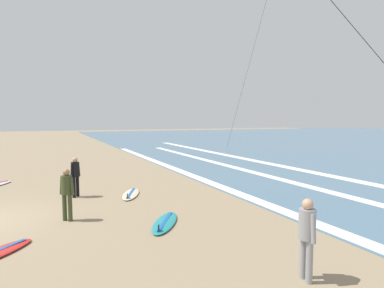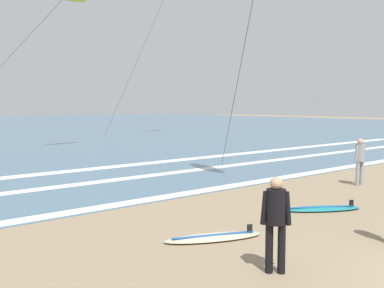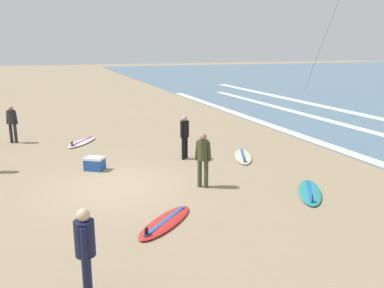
{
  "view_description": "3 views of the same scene",
  "coord_description": "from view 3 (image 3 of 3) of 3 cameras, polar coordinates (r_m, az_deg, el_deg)",
  "views": [
    {
      "loc": [
        11.21,
        1.84,
        3.1
      ],
      "look_at": [
        0.8,
        6.58,
        2.21
      ],
      "focal_mm": 29.92,
      "sensor_mm": 36.0,
      "label": 1
    },
    {
      "loc": [
        -8.18,
        -2.01,
        2.79
      ],
      "look_at": [
        -0.42,
        6.82,
        1.78
      ],
      "focal_mm": 44.6,
      "sensor_mm": 36.0,
      "label": 2
    },
    {
      "loc": [
        11.35,
        -1.75,
        4.01
      ],
      "look_at": [
        -0.81,
        2.64,
        0.86
      ],
      "focal_mm": 37.95,
      "sensor_mm": 36.0,
      "label": 3
    }
  ],
  "objects": [
    {
      "name": "surfer_left_near",
      "position": [
        14.54,
        -1.04,
        1.55
      ],
      "size": [
        0.41,
        0.44,
        1.6
      ],
      "color": "black",
      "rests_on": "ground"
    },
    {
      "name": "surfer_left_far",
      "position": [
        18.57,
        -23.98,
        3.03
      ],
      "size": [
        0.32,
        0.5,
        1.6
      ],
      "color": "#232328",
      "rests_on": "ground"
    },
    {
      "name": "surfboard_near_water",
      "position": [
        15.02,
        7.19,
        -1.74
      ],
      "size": [
        2.17,
        1.36,
        0.25
      ],
      "color": "beige",
      "rests_on": "ground"
    },
    {
      "name": "surfboard_foreground_flat",
      "position": [
        11.81,
        16.23,
        -6.51
      ],
      "size": [
        2.1,
        1.62,
        0.25
      ],
      "color": "teal",
      "rests_on": "ground"
    },
    {
      "name": "cooler_box",
      "position": [
        13.78,
        -13.52,
        -2.68
      ],
      "size": [
        0.72,
        0.76,
        0.44
      ],
      "color": "#1E4C9E",
      "rests_on": "ground"
    },
    {
      "name": "ground_plane",
      "position": [
        12.16,
        -10.52,
        -5.81
      ],
      "size": [
        160.0,
        160.0,
        0.0
      ],
      "primitive_type": "plane",
      "color": "#937F60"
    },
    {
      "name": "surfer_right_near",
      "position": [
        11.59,
        1.56,
        -1.6
      ],
      "size": [
        0.41,
        0.44,
        1.6
      ],
      "color": "#384223",
      "rests_on": "ground"
    },
    {
      "name": "surfer_foreground_main",
      "position": [
        6.72,
        -14.77,
        -13.83
      ],
      "size": [
        0.52,
        0.32,
        1.6
      ],
      "color": "#141938",
      "rests_on": "ground"
    },
    {
      "name": "surfboard_left_pile",
      "position": [
        9.56,
        -3.76,
        -10.87
      ],
      "size": [
        1.9,
        1.92,
        0.25
      ],
      "color": "red",
      "rests_on": "ground"
    },
    {
      "name": "surfboard_right_spare",
      "position": [
        17.74,
        -15.2,
        0.27
      ],
      "size": [
        2.09,
        1.65,
        0.25
      ],
      "color": "silver",
      "rests_on": "ground"
    }
  ]
}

